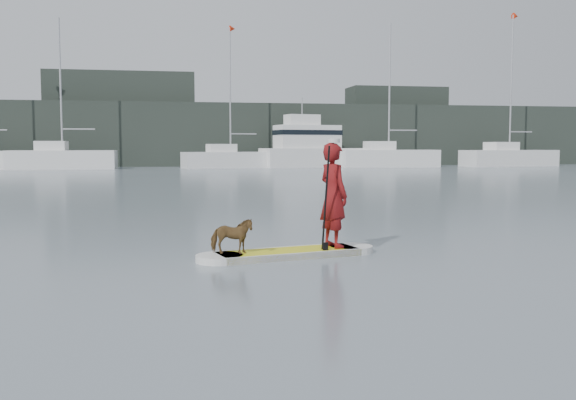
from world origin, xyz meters
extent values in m
plane|color=slate|center=(0.00, 0.00, 0.00)|extent=(140.00, 140.00, 0.00)
cube|color=yellow|center=(-3.42, 0.29, 0.06)|extent=(2.61, 1.33, 0.12)
cylinder|color=silver|center=(-4.64, 0.02, 0.06)|extent=(0.80, 0.80, 0.12)
cylinder|color=silver|center=(-2.20, 0.56, 0.06)|extent=(0.80, 0.80, 0.12)
cube|color=silver|center=(-3.50, 0.65, 0.06)|extent=(2.45, 0.61, 0.12)
cube|color=silver|center=(-3.34, -0.07, 0.06)|extent=(2.45, 0.61, 0.12)
imported|color=maroon|center=(-2.56, 0.48, 1.06)|extent=(0.66, 0.80, 1.87)
cylinder|color=silver|center=(-2.56, 0.48, 2.03)|extent=(0.22, 0.22, 0.07)
imported|color=brown|center=(-4.43, 0.06, 0.42)|extent=(0.77, 0.45, 0.61)
cylinder|color=black|center=(-2.78, 0.15, 1.00)|extent=(0.10, 0.30, 1.89)
cube|color=black|center=(-2.78, 0.15, 0.10)|extent=(0.10, 0.04, 0.32)
cube|color=silver|center=(-14.26, 45.55, 0.78)|extent=(8.70, 3.01, 1.55)
cube|color=white|center=(-15.12, 45.56, 1.94)|extent=(2.45, 2.06, 0.78)
cylinder|color=#B7B7BC|center=(-14.26, 45.55, 7.00)|extent=(0.16, 0.16, 10.88)
cylinder|color=#B7B7BC|center=(-12.92, 45.53, 3.33)|extent=(2.67, 0.15, 0.11)
cube|color=silver|center=(-0.17, 45.81, 0.70)|extent=(8.72, 4.23, 1.39)
cube|color=white|center=(-0.99, 45.64, 1.74)|extent=(2.66, 2.25, 0.70)
cylinder|color=#B7B7BC|center=(-0.17, 45.81, 6.77)|extent=(0.14, 0.14, 10.76)
cylinder|color=#B7B7BC|center=(1.00, 46.05, 2.99)|extent=(2.36, 0.58, 0.10)
cone|color=red|center=(0.07, 45.86, 12.05)|extent=(0.60, 0.65, 0.56)
cube|color=silver|center=(14.30, 45.58, 0.78)|extent=(8.96, 2.95, 1.57)
cube|color=white|center=(13.41, 45.57, 1.96)|extent=(2.51, 2.05, 0.78)
cylinder|color=#B7B7BC|center=(14.30, 45.58, 7.27)|extent=(0.16, 0.16, 11.41)
cylinder|color=#B7B7BC|center=(15.65, 45.58, 3.36)|extent=(2.68, 0.12, 0.11)
cube|color=silver|center=(26.46, 45.83, 0.76)|extent=(9.96, 4.57, 1.53)
cube|color=white|center=(25.51, 45.65, 1.91)|extent=(3.01, 2.45, 0.76)
cylinder|color=#B7B7BC|center=(26.46, 45.83, 7.85)|extent=(0.15, 0.15, 12.65)
cylinder|color=#B7B7BC|center=(27.74, 46.07, 3.27)|extent=(2.59, 0.59, 0.11)
cone|color=red|center=(26.73, 45.88, 14.07)|extent=(0.65, 0.70, 0.61)
cube|color=silver|center=(7.93, 46.86, 0.85)|extent=(10.86, 5.16, 1.71)
cube|color=white|center=(6.90, 46.66, 2.75)|extent=(6.13, 3.63, 2.09)
cube|color=white|center=(6.39, 46.56, 4.27)|extent=(3.21, 2.30, 0.95)
cube|color=black|center=(6.90, 46.66, 3.13)|extent=(6.24, 3.71, 0.43)
cylinder|color=#B7B7BC|center=(6.39, 46.56, 5.50)|extent=(0.09, 0.09, 1.52)
cube|color=black|center=(0.00, 53.00, 3.00)|extent=(90.00, 6.00, 6.00)
cube|color=black|center=(-10.00, 54.00, 4.50)|extent=(14.00, 4.00, 9.00)
cube|color=black|center=(18.00, 54.00, 4.00)|extent=(10.00, 4.00, 8.00)
camera|label=1|loc=(-5.43, -10.63, 1.94)|focal=40.00mm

